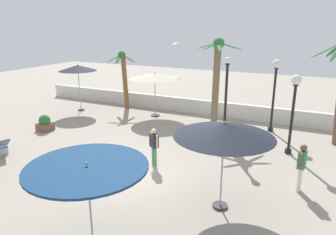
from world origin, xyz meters
TOP-DOWN VIEW (x-y plane):
  - ground_plane at (0.00, 0.00)m, footprint 56.00×56.00m
  - boundary_wall at (0.00, 9.06)m, footprint 25.20×0.30m
  - patio_umbrella_0 at (-7.92, 6.39)m, footprint 2.39×2.39m
  - patio_umbrella_1 at (3.66, -0.66)m, footprint 2.96×2.96m
  - patio_umbrella_3 at (1.22, -3.77)m, footprint 2.96×2.96m
  - patio_umbrella_4 at (-2.92, 7.39)m, footprint 3.09×3.09m
  - palm_tree_0 at (1.11, 6.67)m, footprint 2.37×2.22m
  - palm_tree_2 at (-5.68, 8.22)m, footprint 1.95×2.07m
  - lamp_post_0 at (3.94, 7.53)m, footprint 0.44×0.44m
  - lamp_post_1 at (2.22, 4.63)m, footprint 0.30×0.30m
  - lamp_post_2 at (5.10, 4.76)m, footprint 0.43×0.43m
  - guest_0 at (0.38, 1.12)m, footprint 0.49×0.39m
  - guest_1 at (5.77, 1.46)m, footprint 0.28×0.56m
  - seagull_0 at (-2.51, 9.69)m, footprint 0.39×0.97m
  - planter at (-6.91, 2.39)m, footprint 0.70×0.70m

SIDE VIEW (x-z plane):
  - ground_plane at x=0.00m, z-range 0.00..0.00m
  - planter at x=-6.91m, z-range -0.04..0.81m
  - boundary_wall at x=0.00m, z-range 0.00..0.90m
  - guest_0 at x=0.38m, z-range 0.15..1.70m
  - guest_1 at x=5.77m, z-range 0.18..1.87m
  - patio_umbrella_3 at x=1.22m, z-range 0.92..3.25m
  - lamp_post_1 at x=2.22m, z-range 0.19..4.25m
  - lamp_post_2 at x=5.10m, z-range 0.63..4.10m
  - palm_tree_2 at x=-5.68m, z-range 0.47..4.26m
  - patio_umbrella_4 at x=-2.92m, z-range 1.11..3.81m
  - patio_umbrella_1 at x=3.66m, z-range 1.13..3.92m
  - lamp_post_0 at x=3.94m, z-range 0.70..4.46m
  - patio_umbrella_0 at x=-7.92m, z-range 1.25..4.27m
  - palm_tree_0 at x=1.11m, z-range 0.57..5.38m
  - seagull_0 at x=-2.51m, z-range 4.18..4.32m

